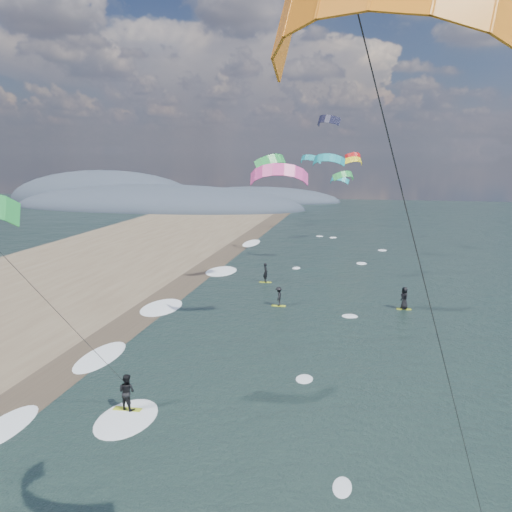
# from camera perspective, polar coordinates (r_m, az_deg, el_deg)

# --- Properties ---
(wet_sand_strip) EXTENTS (3.00, 240.00, 0.00)m
(wet_sand_strip) POSITION_cam_1_polar(r_m,az_deg,el_deg) (31.97, -20.97, -12.37)
(wet_sand_strip) COLOR #382D23
(wet_sand_strip) RESTS_ON ground
(coastal_hills) EXTENTS (80.00, 41.00, 15.00)m
(coastal_hills) POSITION_cam_1_polar(r_m,az_deg,el_deg) (132.63, -10.69, 5.12)
(coastal_hills) COLOR #3D4756
(coastal_hills) RESTS_ON ground
(kitesurfer_near_a) EXTENTS (7.94, 9.13, 15.43)m
(kitesurfer_near_a) POSITION_cam_1_polar(r_m,az_deg,el_deg) (9.84, 13.83, 8.26)
(kitesurfer_near_a) COLOR #ABBC21
(kitesurfer_near_a) RESTS_ON ground
(kitesurfer_near_b) EXTENTS (7.17, 8.76, 11.58)m
(kitesurfer_near_b) POSITION_cam_1_polar(r_m,az_deg,el_deg) (23.72, -22.90, -1.94)
(kitesurfer_near_b) COLOR #ABBC21
(kitesurfer_near_b) RESTS_ON ground
(far_kitesurfers) EXTENTS (13.20, 8.75, 1.83)m
(far_kitesurfers) POSITION_cam_1_polar(r_m,az_deg,el_deg) (46.61, 6.43, -3.46)
(far_kitesurfers) COLOR #ABBC21
(far_kitesurfers) RESTS_ON ground
(bg_kite_field) EXTENTS (10.63, 68.66, 9.01)m
(bg_kite_field) POSITION_cam_1_polar(r_m,az_deg,el_deg) (71.01, 7.26, 9.49)
(bg_kite_field) COLOR #D83F8C
(bg_kite_field) RESTS_ON ground
(shoreline_surf) EXTENTS (2.40, 79.40, 0.11)m
(shoreline_surf) POSITION_cam_1_polar(r_m,az_deg,el_deg) (35.25, -15.17, -9.87)
(shoreline_surf) COLOR white
(shoreline_surf) RESTS_ON ground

